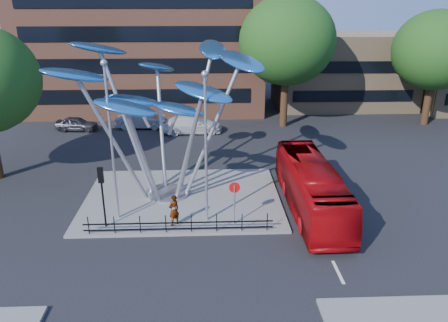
{
  "coord_description": "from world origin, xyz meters",
  "views": [
    {
      "loc": [
        0.55,
        -18.69,
        11.91
      ],
      "look_at": [
        1.5,
        4.0,
        3.27
      ],
      "focal_mm": 35.0,
      "sensor_mm": 36.0,
      "label": 1
    }
  ],
  "objects_px": {
    "parked_car_right": "(192,124)",
    "tree_right": "(287,41)",
    "pedestrian": "(174,210)",
    "leaf_sculpture": "(161,88)",
    "parked_car_mid": "(141,120)",
    "street_lamp_left": "(110,129)",
    "street_lamp_right": "(206,135)",
    "no_entry_sign_island": "(234,196)",
    "parked_car_left": "(77,124)",
    "tree_far": "(436,51)",
    "red_bus": "(311,187)",
    "traffic_light_island": "(102,185)"
  },
  "relations": [
    {
      "from": "street_lamp_right",
      "to": "traffic_light_island",
      "type": "height_order",
      "value": "street_lamp_right"
    },
    {
      "from": "parked_car_right",
      "to": "street_lamp_left",
      "type": "bearing_deg",
      "value": 163.48
    },
    {
      "from": "street_lamp_right",
      "to": "tree_far",
      "type": "bearing_deg",
      "value": 41.47
    },
    {
      "from": "tree_far",
      "to": "traffic_light_island",
      "type": "bearing_deg",
      "value": -144.16
    },
    {
      "from": "street_lamp_right",
      "to": "parked_car_mid",
      "type": "height_order",
      "value": "street_lamp_right"
    },
    {
      "from": "traffic_light_island",
      "to": "parked_car_right",
      "type": "relative_size",
      "value": 0.62
    },
    {
      "from": "pedestrian",
      "to": "tree_right",
      "type": "bearing_deg",
      "value": -153.73
    },
    {
      "from": "no_entry_sign_island",
      "to": "red_bus",
      "type": "height_order",
      "value": "red_bus"
    },
    {
      "from": "pedestrian",
      "to": "parked_car_right",
      "type": "distance_m",
      "value": 17.59
    },
    {
      "from": "tree_far",
      "to": "parked_car_mid",
      "type": "height_order",
      "value": "tree_far"
    },
    {
      "from": "parked_car_right",
      "to": "red_bus",
      "type": "bearing_deg",
      "value": -158.81
    },
    {
      "from": "street_lamp_right",
      "to": "leaf_sculpture",
      "type": "bearing_deg",
      "value": 124.91
    },
    {
      "from": "no_entry_sign_island",
      "to": "parked_car_right",
      "type": "relative_size",
      "value": 0.44
    },
    {
      "from": "traffic_light_island",
      "to": "leaf_sculpture",
      "type": "bearing_deg",
      "value": 54.96
    },
    {
      "from": "tree_right",
      "to": "tree_far",
      "type": "xyz_separation_m",
      "value": [
        14.0,
        0.0,
        -0.93
      ]
    },
    {
      "from": "tree_right",
      "to": "leaf_sculpture",
      "type": "height_order",
      "value": "tree_right"
    },
    {
      "from": "red_bus",
      "to": "pedestrian",
      "type": "height_order",
      "value": "red_bus"
    },
    {
      "from": "red_bus",
      "to": "parked_car_mid",
      "type": "height_order",
      "value": "red_bus"
    },
    {
      "from": "street_lamp_left",
      "to": "street_lamp_right",
      "type": "distance_m",
      "value": 5.03
    },
    {
      "from": "tree_far",
      "to": "parked_car_left",
      "type": "relative_size",
      "value": 2.79
    },
    {
      "from": "tree_far",
      "to": "parked_car_right",
      "type": "bearing_deg",
      "value": -175.2
    },
    {
      "from": "parked_car_right",
      "to": "tree_far",
      "type": "bearing_deg",
      "value": -89.21
    },
    {
      "from": "tree_right",
      "to": "pedestrian",
      "type": "bearing_deg",
      "value": -115.45
    },
    {
      "from": "street_lamp_left",
      "to": "parked_car_left",
      "type": "relative_size",
      "value": 2.27
    },
    {
      "from": "tree_far",
      "to": "leaf_sculpture",
      "type": "height_order",
      "value": "tree_far"
    },
    {
      "from": "leaf_sculpture",
      "to": "parked_car_mid",
      "type": "distance_m",
      "value": 16.66
    },
    {
      "from": "street_lamp_left",
      "to": "parked_car_right",
      "type": "height_order",
      "value": "street_lamp_left"
    },
    {
      "from": "street_lamp_left",
      "to": "parked_car_mid",
      "type": "xyz_separation_m",
      "value": [
        -1.14,
        18.27,
        -4.57
      ]
    },
    {
      "from": "tree_right",
      "to": "street_lamp_left",
      "type": "height_order",
      "value": "tree_right"
    },
    {
      "from": "leaf_sculpture",
      "to": "no_entry_sign_island",
      "type": "bearing_deg",
      "value": -45.67
    },
    {
      "from": "street_lamp_left",
      "to": "pedestrian",
      "type": "bearing_deg",
      "value": -17.25
    },
    {
      "from": "leaf_sculpture",
      "to": "red_bus",
      "type": "relative_size",
      "value": 1.21
    },
    {
      "from": "leaf_sculpture",
      "to": "tree_right",
      "type": "bearing_deg",
      "value": 56.69
    },
    {
      "from": "red_bus",
      "to": "parked_car_mid",
      "type": "bearing_deg",
      "value": 124.7
    },
    {
      "from": "traffic_light_island",
      "to": "red_bus",
      "type": "distance_m",
      "value": 11.8
    },
    {
      "from": "pedestrian",
      "to": "street_lamp_right",
      "type": "bearing_deg",
      "value": 157.4
    },
    {
      "from": "red_bus",
      "to": "parked_car_left",
      "type": "height_order",
      "value": "red_bus"
    },
    {
      "from": "traffic_light_island",
      "to": "pedestrian",
      "type": "bearing_deg",
      "value": 0.0
    },
    {
      "from": "leaf_sculpture",
      "to": "street_lamp_right",
      "type": "bearing_deg",
      "value": -55.09
    },
    {
      "from": "red_bus",
      "to": "traffic_light_island",
      "type": "bearing_deg",
      "value": -171.46
    },
    {
      "from": "leaf_sculpture",
      "to": "street_lamp_right",
      "type": "height_order",
      "value": "leaf_sculpture"
    },
    {
      "from": "leaf_sculpture",
      "to": "traffic_light_island",
      "type": "relative_size",
      "value": 3.71
    },
    {
      "from": "traffic_light_island",
      "to": "parked_car_right",
      "type": "xyz_separation_m",
      "value": [
        4.18,
        17.58,
        -1.81
      ]
    },
    {
      "from": "street_lamp_left",
      "to": "parked_car_mid",
      "type": "distance_m",
      "value": 18.87
    },
    {
      "from": "street_lamp_left",
      "to": "parked_car_mid",
      "type": "bearing_deg",
      "value": 93.58
    },
    {
      "from": "no_entry_sign_island",
      "to": "pedestrian",
      "type": "height_order",
      "value": "no_entry_sign_island"
    },
    {
      "from": "tree_right",
      "to": "parked_car_left",
      "type": "distance_m",
      "value": 20.96
    },
    {
      "from": "parked_car_left",
      "to": "tree_far",
      "type": "bearing_deg",
      "value": -81.79
    },
    {
      "from": "parked_car_right",
      "to": "tree_right",
      "type": "bearing_deg",
      "value": -81.75
    },
    {
      "from": "street_lamp_right",
      "to": "parked_car_left",
      "type": "bearing_deg",
      "value": 123.59
    }
  ]
}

